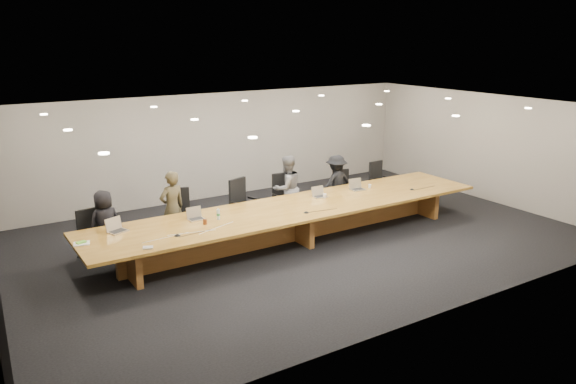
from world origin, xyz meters
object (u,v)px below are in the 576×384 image
at_px(laptop_b, 196,214).
at_px(chair_far_right, 381,181).
at_px(mic_left, 177,235).
at_px(paper_cup_near, 325,196).
at_px(chair_mid_left, 245,204).
at_px(chair_mid_right, 285,197).
at_px(person_b, 172,208).
at_px(person_c, 287,188).
at_px(person_d, 336,183).
at_px(person_a, 105,223).
at_px(laptop_a, 117,225).
at_px(conference_table, 296,217).
at_px(chair_left, 179,216).
at_px(laptop_e, 358,184).
at_px(amber_mug, 205,222).
at_px(chair_right, 343,190).
at_px(paper_cup_far, 370,186).
at_px(water_bottle, 218,214).
at_px(mic_right, 412,189).
at_px(mic_center, 306,212).
at_px(av_box, 148,248).
at_px(chair_far_left, 92,234).

bearing_deg(laptop_b, chair_far_right, 9.14).
bearing_deg(mic_left, paper_cup_near, 8.79).
xyz_separation_m(chair_mid_left, chair_mid_right, (1.14, 0.11, -0.03)).
bearing_deg(person_b, person_c, 169.71).
relative_size(person_c, person_d, 1.10).
height_order(person_c, laptop_b, person_c).
bearing_deg(laptop_b, person_d, 11.77).
bearing_deg(chair_mid_left, mic_left, -162.88).
height_order(person_a, laptop_a, person_a).
bearing_deg(conference_table, chair_mid_right, 66.74).
height_order(chair_left, mic_left, chair_left).
relative_size(laptop_e, amber_mug, 3.49).
distance_m(chair_mid_right, chair_right, 1.65).
distance_m(laptop_a, paper_cup_far, 5.96).
bearing_deg(chair_right, water_bottle, -146.85).
bearing_deg(mic_left, person_a, 117.84).
bearing_deg(mic_left, chair_mid_left, 35.38).
xyz_separation_m(person_d, mic_right, (1.06, -1.55, 0.05)).
relative_size(chair_mid_right, person_c, 0.71).
distance_m(chair_mid_left, person_b, 1.72).
distance_m(person_d, mic_center, 2.65).
height_order(person_b, person_c, person_b).
height_order(laptop_a, av_box, laptop_a).
bearing_deg(laptop_e, person_b, 172.66).
bearing_deg(mic_left, amber_mug, 25.70).
bearing_deg(chair_right, person_d, -161.51).
relative_size(person_d, laptop_b, 4.58).
distance_m(paper_cup_far, mic_right, 0.99).
bearing_deg(paper_cup_near, laptop_a, 177.30).
bearing_deg(mic_left, chair_left, 67.61).
height_order(chair_far_right, laptop_a, chair_far_right).
height_order(person_d, amber_mug, person_d).
relative_size(chair_far_left, amber_mug, 10.28).
xyz_separation_m(conference_table, chair_far_right, (3.52, 1.28, 0.01)).
xyz_separation_m(laptop_a, laptop_e, (5.60, -0.08, -0.00)).
bearing_deg(chair_left, mic_center, -20.23).
distance_m(water_bottle, paper_cup_near, 2.66).
distance_m(paper_cup_far, mic_left, 5.16).
distance_m(chair_far_right, laptop_e, 1.86).
relative_size(chair_left, person_b, 0.74).
height_order(chair_left, paper_cup_near, chair_left).
xyz_separation_m(amber_mug, paper_cup_near, (3.00, 0.24, -0.00)).
bearing_deg(mic_center, mic_right, 2.80).
distance_m(chair_mid_left, chair_far_right, 4.09).
height_order(person_d, mic_center, person_d).
bearing_deg(laptop_b, person_c, 18.34).
xyz_separation_m(chair_mid_right, paper_cup_far, (1.75, -0.98, 0.24)).
relative_size(water_bottle, av_box, 1.23).
bearing_deg(chair_left, person_b, -153.07).
distance_m(person_d, laptop_b, 4.22).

